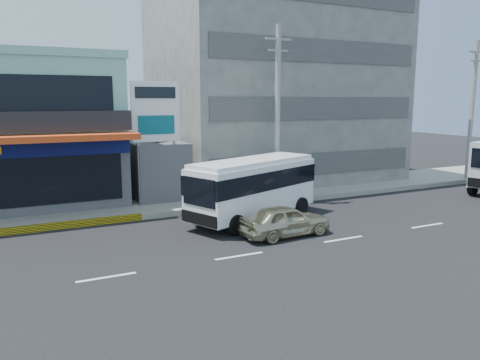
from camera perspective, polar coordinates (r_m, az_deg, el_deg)
name	(u,v)px	position (r m, az deg, el deg)	size (l,w,h in m)	color
ground	(239,256)	(18.20, -0.10, -9.25)	(120.00, 120.00, 0.00)	black
sidewalk	(245,196)	(28.53, 0.57, -1.92)	(70.00, 5.00, 0.30)	gray
shop_building	(2,135)	(29.48, -27.02, 4.95)	(12.40, 11.70, 8.00)	#46464B
concrete_building	(272,85)	(35.17, 3.93, 11.49)	(16.00, 12.00, 14.00)	gray
gap_structure	(152,170)	(28.79, -10.62, 1.25)	(3.00, 6.00, 3.50)	#46464B
satellite_dish	(156,141)	(27.62, -10.18, 4.72)	(1.50, 1.50, 0.15)	slate
billboard	(156,119)	(25.67, -10.24, 7.37)	(2.60, 0.18, 6.90)	gray
utility_pole_near	(277,114)	(26.59, 4.59, 8.05)	(1.60, 0.30, 10.00)	#999993
utility_pole_far	(472,111)	(37.36, 26.42, 7.57)	(1.60, 0.30, 10.00)	#999993
minibus	(253,184)	(22.99, 1.62, -0.51)	(7.67, 4.92, 3.07)	white
sedan	(285,220)	(20.68, 5.52, -4.92)	(1.66, 4.14, 1.41)	#C2BB94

